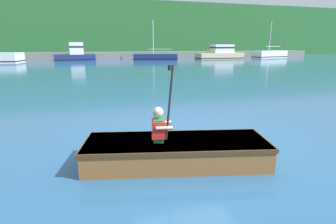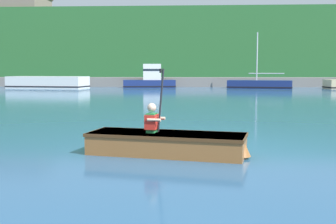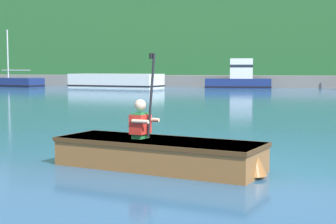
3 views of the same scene
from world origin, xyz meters
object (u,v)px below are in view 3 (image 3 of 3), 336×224
Objects in this scene: rowboat_foreground at (161,152)px; person_paddler at (141,121)px; moored_boat_outer_slip_west at (11,83)px; moored_boat_dock_center_far at (239,78)px; moored_boat_dock_west_end at (116,81)px.

rowboat_foreground is 2.58× the size of person_paddler.
moored_boat_outer_slip_west reaches higher than person_paddler.
moored_boat_outer_slip_west is 35.62m from rowboat_foreground.
person_paddler reaches higher than rowboat_foreground.
moored_boat_dock_center_far is at bearing 96.04° from rowboat_foreground.
rowboat_foreground is (3.23, -30.58, -0.50)m from moored_boat_dock_center_far.
moored_boat_dock_west_end is at bearing -0.28° from moored_boat_outer_slip_west.
moored_boat_outer_slip_west is at bearing -174.17° from moored_boat_dock_center_far.
person_paddler is (11.84, -28.65, 0.17)m from moored_boat_dock_west_end.
person_paddler is at bearing -54.20° from moored_boat_outer_slip_west.
moored_boat_dock_center_far reaches higher than moored_boat_dock_west_end.
moored_boat_dock_west_end reaches higher than rowboat_foreground.
moored_boat_outer_slip_west is (-17.78, -1.82, -0.39)m from moored_boat_dock_center_far.
moored_boat_dock_west_end is 9.11m from moored_boat_dock_center_far.
moored_boat_dock_center_far is (8.92, 1.86, 0.24)m from moored_boat_dock_west_end.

